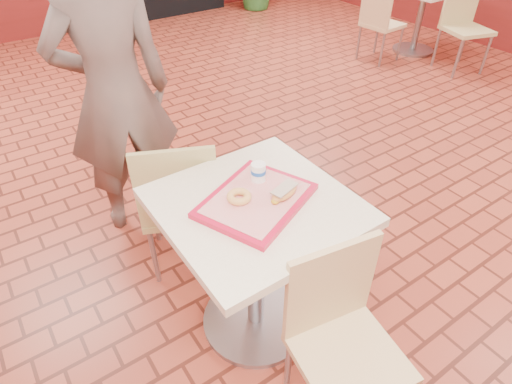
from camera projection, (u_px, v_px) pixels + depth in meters
wainscot_band at (327, 126)px, 3.10m from camera, size 8.00×10.00×1.00m
main_table at (256, 248)px, 2.03m from camera, size 0.81×0.81×0.85m
chair_main_front at (341, 333)px, 1.75m from camera, size 0.48×0.48×0.89m
chair_main_back at (179, 201)px, 2.40m from camera, size 0.56×0.56×0.92m
customer at (116, 94)px, 2.51m from camera, size 0.75×0.55×1.88m
serving_tray at (256, 200)px, 1.85m from camera, size 0.47×0.37×0.03m
ring_donut at (239, 197)px, 1.82m from camera, size 0.13×0.13×0.03m
long_john_donut at (284, 192)px, 1.83m from camera, size 0.16×0.11×0.05m
paper_cup at (258, 172)px, 1.92m from camera, size 0.07×0.07×0.09m
second_table at (421, 10)px, 5.40m from camera, size 0.73×0.73×0.77m
chair_second_left at (380, 19)px, 5.13m from camera, size 0.45×0.45×0.91m
chair_second_front at (464, 20)px, 4.93m from camera, size 0.58×0.58×1.00m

